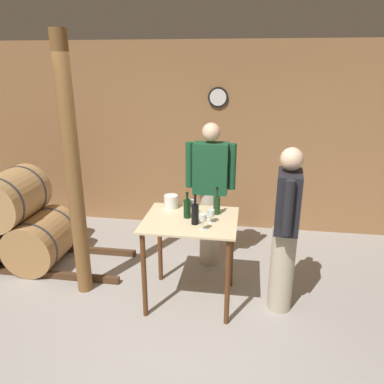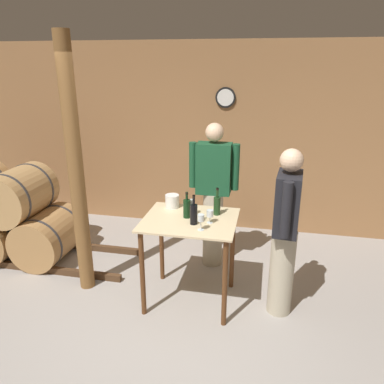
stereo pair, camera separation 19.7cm
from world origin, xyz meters
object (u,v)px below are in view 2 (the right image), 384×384
wine_bottle_left (194,213)px  wooden_post (76,172)px  wine_glass_near_left (192,204)px  person_host (285,231)px  ice_bucket (172,201)px  wine_bottle_far_left (187,208)px  wine_glass_near_right (210,214)px  wine_glass_near_center (201,219)px  wine_bottle_center (217,205)px  person_visitor_with_scarf (213,193)px

wine_bottle_left → wooden_post: bearing=174.5°
wine_bottle_left → wine_glass_near_left: (-0.07, 0.23, 0.01)m
wine_glass_near_left → person_host: 0.95m
ice_bucket → wine_bottle_far_left: bearing=-47.9°
wine_bottle_left → wine_glass_near_right: 0.16m
wine_glass_near_center → person_host: (0.77, 0.23, -0.16)m
wooden_post → wine_glass_near_center: wooden_post is taller
wine_bottle_center → person_host: bearing=-14.3°
wine_bottle_left → person_visitor_with_scarf: size_ratio=0.17×
wine_bottle_far_left → wine_bottle_left: (0.10, -0.14, 0.01)m
wooden_post → wine_glass_near_center: (1.35, -0.24, -0.30)m
wine_bottle_far_left → ice_bucket: bearing=132.1°
wine_bottle_left → ice_bucket: bearing=129.6°
wooden_post → wine_glass_near_left: size_ratio=16.76×
ice_bucket → person_host: 1.21m
wine_glass_near_right → wine_bottle_center: bearing=81.0°
wine_bottle_left → wine_glass_near_right: bearing=21.5°
wine_bottle_far_left → wine_glass_near_right: 0.26m
wine_bottle_left → wine_bottle_center: size_ratio=1.03×
wine_bottle_far_left → wine_glass_near_right: size_ratio=2.04×
wine_bottle_far_left → person_host: bearing=-2.1°
wine_glass_near_right → person_host: person_host is taller
wine_glass_near_center → person_host: bearing=16.5°
wine_bottle_center → ice_bucket: (-0.50, 0.10, -0.03)m
wine_bottle_far_left → wine_glass_near_left: wine_bottle_far_left is taller
wooden_post → wine_bottle_center: (1.44, 0.16, -0.31)m
ice_bucket → wooden_post: bearing=-164.7°
wine_glass_near_center → wooden_post: bearing=169.9°
wooden_post → wine_bottle_left: 1.30m
wooden_post → wine_bottle_far_left: wooden_post is taller
wine_bottle_center → person_host: (0.68, -0.17, -0.14)m
wooden_post → wine_glass_near_left: bearing=5.1°
wooden_post → wine_glass_near_center: bearing=-10.1°
ice_bucket → person_host: person_host is taller
wine_glass_near_left → person_visitor_with_scarf: 0.71m
person_host → wine_glass_near_right: bearing=-176.0°
ice_bucket → person_visitor_with_scarf: size_ratio=0.08×
wine_bottle_left → wine_bottle_center: 0.34m
wine_bottle_far_left → wine_glass_near_center: wine_bottle_far_left is taller
wine_bottle_far_left → person_host: 0.98m
wine_bottle_far_left → wine_glass_near_center: bearing=-53.9°
person_host → wine_bottle_left: bearing=-172.9°
wine_bottle_far_left → person_host: person_host is taller
wooden_post → wine_bottle_left: (1.26, -0.12, -0.30)m
wine_glass_near_center → person_host: 0.82m
wine_glass_near_center → person_visitor_with_scarf: size_ratio=0.09×
wine_bottle_far_left → wine_bottle_left: size_ratio=0.91×
wine_glass_near_left → person_host: (0.93, -0.12, -0.16)m
person_visitor_with_scarf → wine_bottle_center: bearing=-78.1°
wine_bottle_far_left → wine_glass_near_left: size_ratio=1.67×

